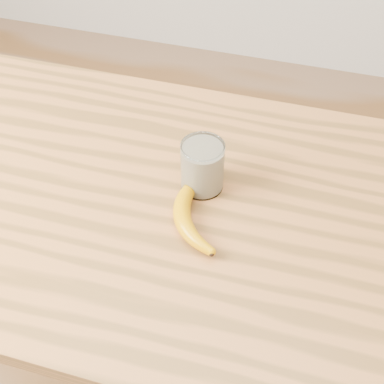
# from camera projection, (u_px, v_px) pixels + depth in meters

# --- Properties ---
(table) EXTENTS (1.20, 0.80, 0.90)m
(table) POSITION_uv_depth(u_px,v_px,m) (156.00, 237.00, 1.21)
(table) COLOR #A96730
(table) RESTS_ON ground
(smoothie_glass) EXTENTS (0.09, 0.09, 0.11)m
(smoothie_glass) POSITION_uv_depth(u_px,v_px,m) (202.00, 167.00, 1.10)
(smoothie_glass) COLOR white
(smoothie_glass) RESTS_ON table
(banana) EXTENTS (0.20, 0.31, 0.04)m
(banana) POSITION_uv_depth(u_px,v_px,m) (181.00, 214.00, 1.06)
(banana) COLOR #D28C00
(banana) RESTS_ON table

